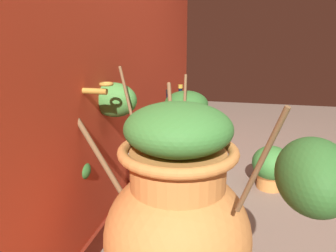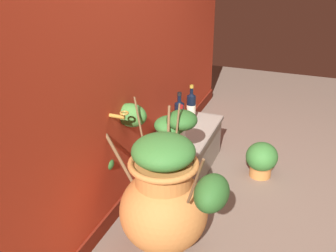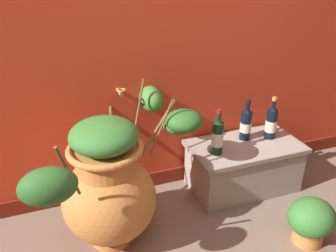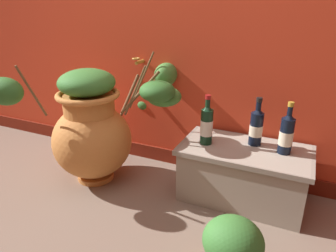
% 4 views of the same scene
% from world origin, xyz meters
% --- Properties ---
extents(ground_plane, '(7.00, 7.00, 0.00)m').
position_xyz_m(ground_plane, '(0.00, 0.00, 0.00)').
color(ground_plane, '#7A6656').
extents(back_wall, '(4.40, 0.33, 2.60)m').
position_xyz_m(back_wall, '(-0.00, 1.20, 1.29)').
color(back_wall, red).
rests_on(back_wall, ground_plane).
extents(terracotta_urn, '(0.98, 1.04, 0.85)m').
position_xyz_m(terracotta_urn, '(-0.37, 0.69, 0.39)').
color(terracotta_urn, '#CC7F3D').
rests_on(terracotta_urn, ground_plane).
extents(stone_ledge, '(0.76, 0.42, 0.34)m').
position_xyz_m(stone_ledge, '(0.58, 0.87, 0.19)').
color(stone_ledge, '#9E9384').
rests_on(stone_ledge, ground_plane).
extents(wine_bottle_left, '(0.08, 0.08, 0.30)m').
position_xyz_m(wine_bottle_left, '(0.79, 0.90, 0.47)').
color(wine_bottle_left, black).
rests_on(wine_bottle_left, stone_ledge).
extents(wine_bottle_middle, '(0.08, 0.08, 0.31)m').
position_xyz_m(wine_bottle_middle, '(0.34, 0.84, 0.47)').
color(wine_bottle_middle, black).
rests_on(wine_bottle_middle, stone_ledge).
extents(wine_bottle_right, '(0.08, 0.08, 0.29)m').
position_xyz_m(wine_bottle_right, '(0.62, 0.94, 0.47)').
color(wine_bottle_right, black).
rests_on(wine_bottle_right, stone_ledge).
extents(potted_shrub, '(0.27, 0.25, 0.28)m').
position_xyz_m(potted_shrub, '(0.66, 0.27, 0.15)').
color(potted_shrub, '#CC7F3D').
rests_on(potted_shrub, ground_plane).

